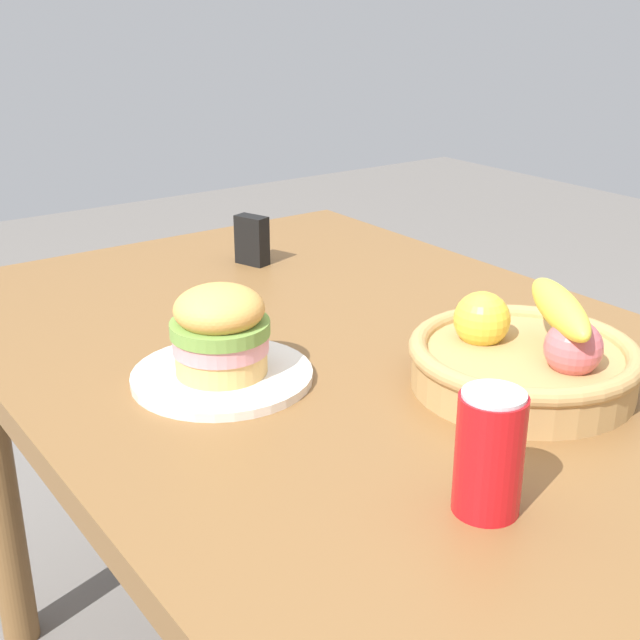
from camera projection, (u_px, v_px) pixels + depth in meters
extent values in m
cube|color=brown|center=(361.00, 368.00, 1.18)|extent=(1.40, 0.90, 0.04)
cylinder|color=brown|center=(319.00, 385.00, 1.98)|extent=(0.07, 0.07, 0.71)
cylinder|color=silver|center=(222.00, 376.00, 1.09)|extent=(0.23, 0.23, 0.01)
cylinder|color=#DBAD60|center=(222.00, 361.00, 1.08)|extent=(0.12, 0.12, 0.03)
cylinder|color=pink|center=(221.00, 342.00, 1.07)|extent=(0.12, 0.12, 0.02)
cylinder|color=olive|center=(220.00, 328.00, 1.07)|extent=(0.13, 0.13, 0.02)
ellipsoid|color=#DF9F4D|center=(219.00, 309.00, 1.06)|extent=(0.12, 0.12, 0.06)
cylinder|color=red|center=(489.00, 454.00, 0.80)|extent=(0.07, 0.07, 0.12)
cylinder|color=silver|center=(494.00, 395.00, 0.78)|extent=(0.06, 0.06, 0.00)
cylinder|color=tan|center=(522.00, 369.00, 1.07)|extent=(0.28, 0.28, 0.05)
torus|color=tan|center=(524.00, 351.00, 1.06)|extent=(0.29, 0.29, 0.02)
sphere|color=#D16066|center=(573.00, 348.00, 1.00)|extent=(0.07, 0.07, 0.07)
sphere|color=gold|center=(482.00, 319.00, 1.08)|extent=(0.07, 0.07, 0.07)
ellipsoid|color=yellow|center=(560.00, 308.00, 1.03)|extent=(0.19, 0.15, 0.05)
cube|color=black|center=(252.00, 240.00, 1.54)|extent=(0.07, 0.05, 0.09)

